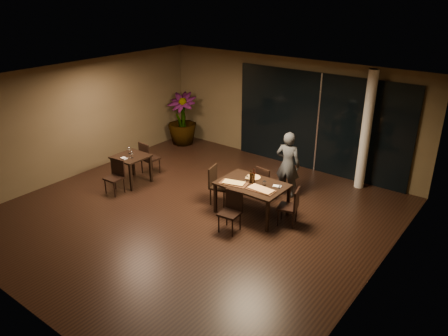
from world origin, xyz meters
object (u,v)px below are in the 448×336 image
Objects in this scene: chair_side_near at (116,175)px; bottle_a at (251,176)px; chair_main_far at (265,182)px; chair_main_left at (217,183)px; main_table at (252,187)px; potted_plant at (182,119)px; bottle_b at (253,179)px; side_table at (131,160)px; diner at (288,164)px; chair_side_far at (148,157)px; chair_main_right at (291,205)px; chair_main_near at (231,209)px; bottle_c at (254,176)px.

bottle_a is (3.23, 1.13, 0.43)m from chair_side_near.
chair_main_left reaches higher than chair_main_far.
chair_main_left is (-0.95, -0.04, -0.16)m from main_table.
potted_plant is 5.01m from bottle_a.
chair_main_left reaches higher than chair_side_near.
potted_plant is (-4.27, 1.80, 0.34)m from chair_main_far.
bottle_b reaches higher than main_table.
diner is at bearing 26.77° from side_table.
potted_plant is (-0.91, 2.38, 0.32)m from chair_side_far.
main_table is at bearing -24.22° from bottle_a.
side_table is 3.51m from chair_main_far.
bottle_b is at bearing -25.34° from bottle_a.
chair_main_right is 5.86m from potted_plant.
chair_side_near is 3.52m from bottle_b.
chair_side_far is (-3.52, 0.96, 0.02)m from chair_main_near.
diner is (3.44, 2.40, 0.35)m from chair_side_near.
chair_main_far reaches higher than chair_side_near.
chair_main_right is 4.40m from chair_side_near.
potted_plant is at bearing -129.65° from chair_main_right.
diner is (1.11, 1.34, 0.31)m from chair_main_left.
chair_main_left is 1.05m from bottle_b.
bottle_b is (0.04, -0.02, 0.21)m from main_table.
diner is at bearing 81.48° from bottle_c.
potted_plant is 5.49× the size of bottle_a.
chair_main_left is (-0.99, 0.77, 0.02)m from chair_main_near.
bottle_c is (3.46, -0.06, 0.40)m from chair_side_far.
bottle_a reaches higher than chair_main_left.
bottle_c is (-0.06, 0.10, 0.02)m from bottle_b.
main_table is 0.91× the size of potted_plant.
chair_main_left is 3.44× the size of bottle_b.
bottle_c is (-0.18, -1.21, 0.09)m from diner.
chair_main_far is 0.78m from bottle_c.
potted_plant reaches higher than chair_side_far.
side_table is at bearing -170.17° from bottle_c.
chair_side_near is at bearing -159.91° from bottle_c.
chair_main_right is at bearing 113.46° from diner.
chair_side_near is at bearing 37.45° from chair_main_far.
side_table is at bearing -171.09° from bottle_a.
chair_side_far is 1.27m from chair_side_near.
diner is at bearing 80.50° from chair_main_near.
side_table is 2.49m from chair_main_left.
chair_main_left reaches higher than side_table.
bottle_c reaches higher than chair_side_far.
chair_side_far is 3.40× the size of bottle_b.
chair_main_right is 0.52× the size of potted_plant.
diner is (0.12, 2.11, 0.33)m from chair_main_near.
chair_main_left is at bearing -178.46° from chair_side_far.
chair_main_right is at bearing 1.69° from bottle_c.
chair_main_left is at bearing 50.22° from chair_main_far.
chair_main_near reaches higher than chair_main_far.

